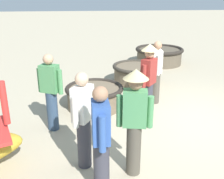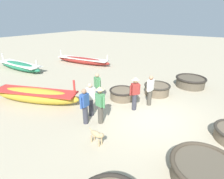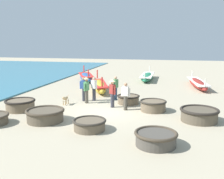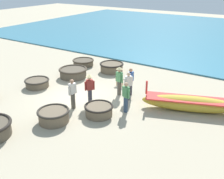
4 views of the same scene
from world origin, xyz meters
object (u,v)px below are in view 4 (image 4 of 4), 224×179
at_px(coracle_far_left, 54,115).
at_px(coracle_beside_post, 37,83).
at_px(dog, 119,80).
at_px(fisherman_by_coracle, 90,87).
at_px(coracle_front_right, 73,72).
at_px(fisherman_with_hat, 119,79).
at_px(coracle_center, 99,110).
at_px(fisherman_standing_right, 73,93).
at_px(coracle_weathered, 83,62).
at_px(fisherman_crouching, 126,96).
at_px(coracle_far_right, 112,67).
at_px(fisherman_hauling, 128,85).
at_px(fisherman_standing_left, 130,81).
at_px(long_boat_ochre_hull, 191,103).

distance_m(coracle_far_left, coracle_beside_post, 4.57).
bearing_deg(dog, fisherman_by_coracle, 0.35).
bearing_deg(coracle_front_right, fisherman_with_hat, 79.32).
distance_m(coracle_center, fisherman_with_hat, 2.70).
relative_size(fisherman_standing_right, dog, 2.30).
bearing_deg(coracle_weathered, fisherman_crouching, 54.10).
height_order(coracle_far_right, fisherman_standing_right, fisherman_standing_right).
relative_size(fisherman_hauling, fisherman_with_hat, 0.94).
bearing_deg(coracle_center, fisherman_with_hat, -170.38).
bearing_deg(coracle_front_right, fisherman_standing_right, 40.74).
height_order(coracle_center, fisherman_with_hat, fisherman_with_hat).
height_order(coracle_beside_post, fisherman_crouching, fisherman_crouching).
bearing_deg(fisherman_with_hat, coracle_far_right, -140.84).
height_order(fisherman_with_hat, fisherman_standing_right, fisherman_with_hat).
relative_size(fisherman_by_coracle, fisherman_standing_right, 1.06).
distance_m(coracle_front_right, fisherman_standing_right, 4.57).
relative_size(coracle_center, fisherman_with_hat, 0.84).
bearing_deg(coracle_weathered, fisherman_with_hat, 58.83).
xyz_separation_m(coracle_far_left, coracle_beside_post, (-2.49, -3.83, -0.06)).
bearing_deg(fisherman_with_hat, fisherman_standing_left, 124.86).
bearing_deg(fisherman_hauling, fisherman_standing_right, -37.32).
height_order(fisherman_with_hat, fisherman_by_coracle, same).
bearing_deg(coracle_far_left, fisherman_hauling, 156.75).
bearing_deg(long_boat_ochre_hull, coracle_beside_post, -77.14).
height_order(coracle_weathered, coracle_front_right, coracle_front_right).
bearing_deg(dog, fisherman_with_hat, 31.30).
height_order(long_boat_ochre_hull, fisherman_crouching, fisherman_crouching).
height_order(long_boat_ochre_hull, fisherman_hauling, fisherman_hauling).
height_order(fisherman_standing_right, dog, fisherman_standing_right).
height_order(coracle_center, fisherman_standing_left, fisherman_standing_left).
xyz_separation_m(coracle_weathered, dog, (1.90, 4.33, 0.11)).
bearing_deg(coracle_far_left, coracle_beside_post, -122.99).
distance_m(coracle_center, coracle_weathered, 7.84).
bearing_deg(coracle_far_right, fisherman_crouching, 39.63).
relative_size(coracle_front_right, fisherman_with_hat, 1.13).
height_order(coracle_front_right, fisherman_with_hat, fisherman_with_hat).
height_order(fisherman_crouching, dog, fisherman_crouching).
bearing_deg(dog, coracle_far_left, -2.83).
bearing_deg(coracle_center, dog, -163.10).
relative_size(coracle_far_right, fisherman_hauling, 1.07).
bearing_deg(fisherman_standing_left, long_boat_ochre_hull, 88.66).
bearing_deg(coracle_beside_post, fisherman_hauling, 104.74).
relative_size(coracle_far_right, coracle_front_right, 0.90).
xyz_separation_m(fisherman_crouching, fisherman_standing_right, (1.11, -2.44, 0.00)).
bearing_deg(fisherman_by_coracle, coracle_front_right, -127.34).
bearing_deg(fisherman_hauling, fisherman_with_hat, -110.16).
xyz_separation_m(fisherman_hauling, fisherman_with_hat, (-0.27, -0.73, 0.12)).
bearing_deg(coracle_beside_post, long_boat_ochre_hull, 102.86).
bearing_deg(fisherman_standing_left, fisherman_crouching, 23.11).
height_order(coracle_center, coracle_far_left, coracle_far_left).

